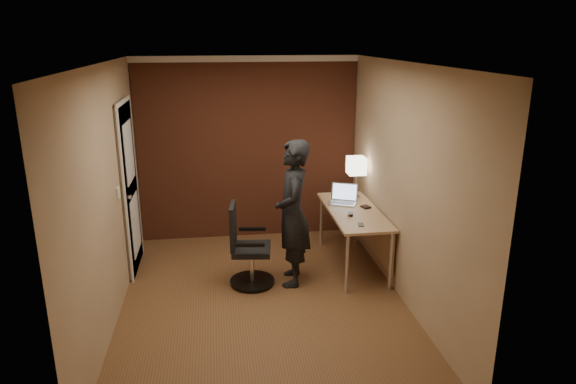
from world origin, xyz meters
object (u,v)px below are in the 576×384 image
object	(u,v)px
person	(293,213)
desk	(359,220)
office_chair	(246,250)
desk_lamp	(356,166)
wallet	(366,207)
laptop	(343,198)
phone	(361,224)
mouse	(350,214)

from	to	relation	value
person	desk	bearing A→B (deg)	117.72
desk	office_chair	world-z (taller)	office_chair
office_chair	desk_lamp	bearing A→B (deg)	28.75
desk	wallet	distance (m)	0.18
desk_lamp	wallet	xyz separation A→B (m)	(0.02, -0.43, -0.41)
laptop	office_chair	distance (m)	1.47
desk	phone	distance (m)	0.54
wallet	person	bearing A→B (deg)	-158.19
desk_lamp	laptop	size ratio (longest dim) A/B	1.32
phone	laptop	bearing A→B (deg)	99.69
desk	laptop	xyz separation A→B (m)	(-0.13, 0.31, 0.19)
laptop	mouse	xyz separation A→B (m)	(-0.04, -0.50, -0.05)
desk	office_chair	xyz separation A→B (m)	(-1.40, -0.32, -0.18)
desk_lamp	person	size ratio (longest dim) A/B	0.32
desk	desk_lamp	world-z (taller)	desk_lamp
mouse	office_chair	xyz separation A→B (m)	(-1.23, -0.13, -0.33)
desk_lamp	office_chair	world-z (taller)	desk_lamp
laptop	phone	world-z (taller)	laptop
office_chair	person	size ratio (longest dim) A/B	0.56
desk_lamp	laptop	distance (m)	0.45
desk	wallet	size ratio (longest dim) A/B	13.64
mouse	phone	distance (m)	0.32
mouse	person	distance (m)	0.72
desk	mouse	xyz separation A→B (m)	(-0.17, -0.19, 0.14)
desk_lamp	mouse	distance (m)	0.83
phone	wallet	xyz separation A→B (m)	(0.22, 0.57, 0.01)
phone	wallet	distance (m)	0.61
laptop	person	xyz separation A→B (m)	(-0.74, -0.63, 0.04)
desk	phone	bearing A→B (deg)	-104.30
phone	wallet	world-z (taller)	wallet
mouse	person	bearing A→B (deg)	-154.31
mouse	phone	world-z (taller)	mouse
laptop	mouse	bearing A→B (deg)	-94.62
laptop	phone	distance (m)	0.82
desk	mouse	size ratio (longest dim) A/B	15.00
desk	phone	size ratio (longest dim) A/B	13.04
desk_lamp	laptop	world-z (taller)	desk_lamp
wallet	person	size ratio (longest dim) A/B	0.07
desk	wallet	xyz separation A→B (m)	(0.09, 0.06, 0.14)
desk_lamp	office_chair	xyz separation A→B (m)	(-1.48, -0.81, -0.73)
wallet	desk_lamp	bearing A→B (deg)	92.04
mouse	wallet	size ratio (longest dim) A/B	0.91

